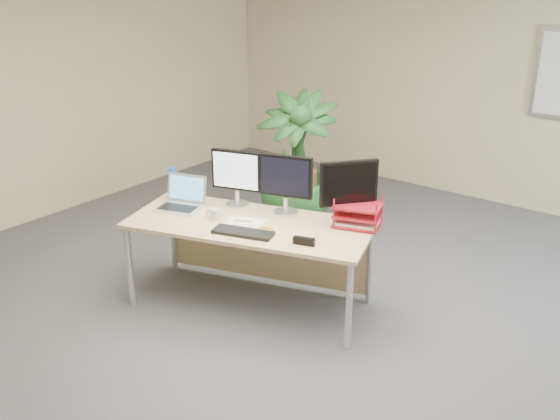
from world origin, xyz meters
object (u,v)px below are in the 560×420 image
Objects in this scene: floor_plant at (296,173)px; laptop at (182,200)px; monitor_right at (286,181)px; desk at (255,235)px; monitor_left at (237,175)px.

floor_plant is 1.29m from laptop.
laptop is (-0.25, -1.27, 0.05)m from floor_plant.
monitor_right is (0.52, -0.85, 0.27)m from floor_plant.
desk is 0.51m from monitor_right.
floor_plant reaches higher than monitor_right.
monitor_left is at bearing -165.32° from monitor_right.
laptop is at bearing -162.88° from desk.
floor_plant reaches higher than laptop.
desk is 1.38× the size of floor_plant.
desk is 1.15m from floor_plant.
monitor_right reaches higher than desk.
monitor_right is at bearing 28.50° from laptop.
monitor_right is (0.14, 0.22, 0.44)m from desk.
floor_plant is at bearing 95.82° from monitor_left.
monitor_right is 0.90m from laptop.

